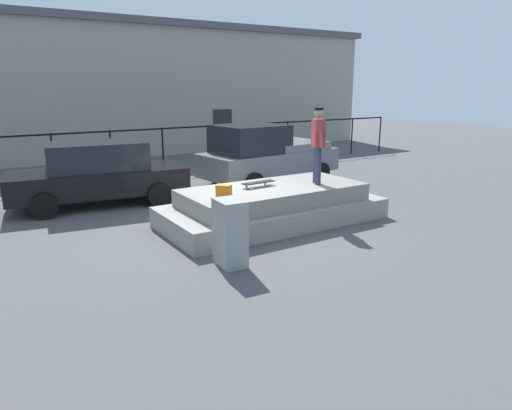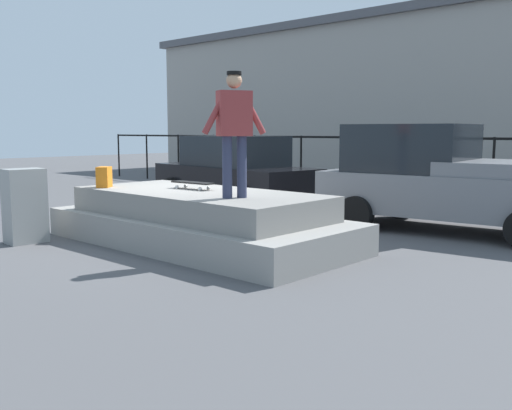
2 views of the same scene
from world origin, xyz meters
The scene contains 10 objects.
ground_plane centered at (0.00, 0.00, 0.00)m, with size 60.00×60.00×0.00m, color #4C4C4F.
concrete_ledge centered at (0.80, -0.41, 0.39)m, with size 5.19×2.34×0.86m.
skateboarder centered at (1.87, -0.67, 1.90)m, with size 0.51×0.89×1.78m.
skateboard centered at (0.48, -0.25, 0.96)m, with size 0.83×0.26×0.12m.
backpack centered at (-0.86, -1.06, 1.03)m, with size 0.28×0.20×0.35m, color orange.
car_black_sedan_near centered at (-2.20, 3.44, 0.86)m, with size 4.71×2.42×1.69m.
car_grey_pickup_mid centered at (3.14, 3.46, 0.95)m, with size 4.80×2.56×1.93m.
utility_box centered at (-1.38, -2.22, 0.60)m, with size 0.44×0.60×1.21m, color gray.
fence_row centered at (0.00, 6.79, 1.16)m, with size 24.06×0.06×1.67m.
warehouse_building centered at (0.00, 14.50, 2.98)m, with size 28.90×7.25×5.94m.
Camera 2 is at (7.63, -6.51, 1.81)m, focal length 40.42 mm.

